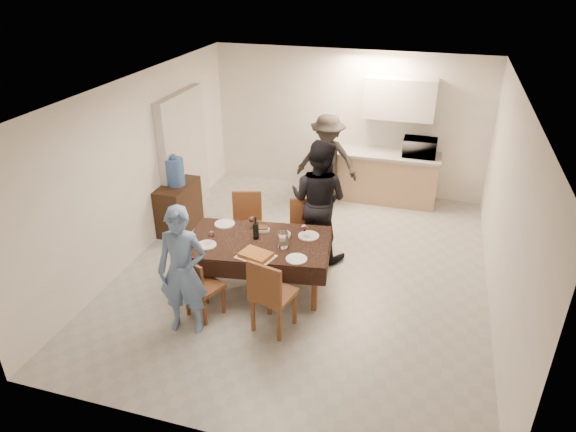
# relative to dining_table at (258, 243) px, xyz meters

# --- Properties ---
(floor) EXTENTS (5.00, 6.00, 0.02)m
(floor) POSITION_rel_dining_table_xyz_m (0.48, 0.59, -0.69)
(floor) COLOR #AAAAA5
(floor) RESTS_ON ground
(ceiling) EXTENTS (5.00, 6.00, 0.02)m
(ceiling) POSITION_rel_dining_table_xyz_m (0.48, 0.59, 1.91)
(ceiling) COLOR white
(ceiling) RESTS_ON wall_back
(wall_back) EXTENTS (5.00, 0.02, 2.60)m
(wall_back) POSITION_rel_dining_table_xyz_m (0.48, 3.59, 0.61)
(wall_back) COLOR white
(wall_back) RESTS_ON floor
(wall_front) EXTENTS (5.00, 0.02, 2.60)m
(wall_front) POSITION_rel_dining_table_xyz_m (0.48, -2.41, 0.61)
(wall_front) COLOR white
(wall_front) RESTS_ON floor
(wall_left) EXTENTS (0.02, 6.00, 2.60)m
(wall_left) POSITION_rel_dining_table_xyz_m (-2.02, 0.59, 0.61)
(wall_left) COLOR white
(wall_left) RESTS_ON floor
(wall_right) EXTENTS (0.02, 6.00, 2.60)m
(wall_right) POSITION_rel_dining_table_xyz_m (2.98, 0.59, 0.61)
(wall_right) COLOR white
(wall_right) RESTS_ON floor
(stub_partition) EXTENTS (0.15, 1.40, 2.10)m
(stub_partition) POSITION_rel_dining_table_xyz_m (-1.94, 1.79, 0.36)
(stub_partition) COLOR beige
(stub_partition) RESTS_ON floor
(kitchen_base_cabinet) EXTENTS (2.20, 0.60, 0.86)m
(kitchen_base_cabinet) POSITION_rel_dining_table_xyz_m (1.08, 3.27, -0.26)
(kitchen_base_cabinet) COLOR tan
(kitchen_base_cabinet) RESTS_ON floor
(kitchen_worktop) EXTENTS (2.24, 0.64, 0.05)m
(kitchen_worktop) POSITION_rel_dining_table_xyz_m (1.08, 3.27, 0.20)
(kitchen_worktop) COLOR #9A9A95
(kitchen_worktop) RESTS_ON kitchen_base_cabinet
(upper_cabinet) EXTENTS (1.20, 0.34, 0.70)m
(upper_cabinet) POSITION_rel_dining_table_xyz_m (1.38, 3.41, 1.16)
(upper_cabinet) COLOR silver
(upper_cabinet) RESTS_ON wall_back
(dining_table) EXTENTS (1.98, 1.33, 0.72)m
(dining_table) POSITION_rel_dining_table_xyz_m (0.00, 0.00, 0.00)
(dining_table) COLOR black
(dining_table) RESTS_ON floor
(chair_near_left) EXTENTS (0.51, 0.52, 0.46)m
(chair_near_left) POSITION_rel_dining_table_xyz_m (-0.45, -0.83, -0.17)
(chair_near_left) COLOR brown
(chair_near_left) RESTS_ON floor
(chair_near_right) EXTENTS (0.54, 0.55, 0.54)m
(chair_near_right) POSITION_rel_dining_table_xyz_m (0.45, -0.84, -0.08)
(chair_near_right) COLOR brown
(chair_near_right) RESTS_ON floor
(chair_far_left) EXTENTS (0.54, 0.55, 0.51)m
(chair_far_left) POSITION_rel_dining_table_xyz_m (-0.45, 0.66, -0.10)
(chair_far_left) COLOR brown
(chair_far_left) RESTS_ON floor
(chair_far_right) EXTENTS (0.56, 0.57, 0.52)m
(chair_far_right) POSITION_rel_dining_table_xyz_m (0.45, 0.66, -0.10)
(chair_far_right) COLOR brown
(chair_far_right) RESTS_ON floor
(console) EXTENTS (0.43, 0.86, 0.80)m
(console) POSITION_rel_dining_table_xyz_m (-1.80, 1.20, -0.29)
(console) COLOR black
(console) RESTS_ON floor
(water_jug) EXTENTS (0.29, 0.29, 0.43)m
(water_jug) POSITION_rel_dining_table_xyz_m (-1.80, 1.20, 0.33)
(water_jug) COLOR #436FB8
(water_jug) RESTS_ON console
(wine_bottle) EXTENTS (0.08, 0.08, 0.31)m
(wine_bottle) POSITION_rel_dining_table_xyz_m (-0.05, 0.05, 0.19)
(wine_bottle) COLOR black
(wine_bottle) RESTS_ON dining_table
(water_pitcher) EXTENTS (0.14, 0.14, 0.21)m
(water_pitcher) POSITION_rel_dining_table_xyz_m (0.35, -0.05, 0.14)
(water_pitcher) COLOR white
(water_pitcher) RESTS_ON dining_table
(savoury_tart) EXTENTS (0.51, 0.44, 0.06)m
(savoury_tart) POSITION_rel_dining_table_xyz_m (0.10, -0.38, 0.06)
(savoury_tart) COLOR #AE6E33
(savoury_tart) RESTS_ON dining_table
(salad_bowl) EXTENTS (0.16, 0.16, 0.06)m
(salad_bowl) POSITION_rel_dining_table_xyz_m (0.30, 0.18, 0.07)
(salad_bowl) COLOR white
(salad_bowl) RESTS_ON dining_table
(mushroom_dish) EXTENTS (0.20, 0.20, 0.04)m
(mushroom_dish) POSITION_rel_dining_table_xyz_m (-0.05, 0.28, 0.05)
(mushroom_dish) COLOR white
(mushroom_dish) RESTS_ON dining_table
(wine_glass_a) EXTENTS (0.09, 0.09, 0.20)m
(wine_glass_a) POSITION_rel_dining_table_xyz_m (-0.55, -0.25, 0.13)
(wine_glass_a) COLOR white
(wine_glass_a) RESTS_ON dining_table
(wine_glass_b) EXTENTS (0.09, 0.09, 0.20)m
(wine_glass_b) POSITION_rel_dining_table_xyz_m (0.55, 0.25, 0.13)
(wine_glass_b) COLOR white
(wine_glass_b) RESTS_ON dining_table
(wine_glass_c) EXTENTS (0.08, 0.08, 0.19)m
(wine_glass_c) POSITION_rel_dining_table_xyz_m (-0.20, 0.30, 0.13)
(wine_glass_c) COLOR white
(wine_glass_c) RESTS_ON dining_table
(plate_near_left) EXTENTS (0.25, 0.25, 0.01)m
(plate_near_left) POSITION_rel_dining_table_xyz_m (-0.60, -0.30, 0.04)
(plate_near_left) COLOR white
(plate_near_left) RESTS_ON dining_table
(plate_near_right) EXTENTS (0.26, 0.26, 0.02)m
(plate_near_right) POSITION_rel_dining_table_xyz_m (0.60, -0.30, 0.04)
(plate_near_right) COLOR white
(plate_near_right) RESTS_ON dining_table
(plate_far_left) EXTENTS (0.28, 0.28, 0.02)m
(plate_far_left) POSITION_rel_dining_table_xyz_m (-0.60, 0.30, 0.04)
(plate_far_left) COLOR white
(plate_far_left) RESTS_ON dining_table
(plate_far_right) EXTENTS (0.28, 0.28, 0.02)m
(plate_far_right) POSITION_rel_dining_table_xyz_m (0.60, 0.30, 0.04)
(plate_far_right) COLOR white
(plate_far_right) RESTS_ON dining_table
(microwave) EXTENTS (0.57, 0.38, 0.31)m
(microwave) POSITION_rel_dining_table_xyz_m (1.82, 3.27, 0.38)
(microwave) COLOR silver
(microwave) RESTS_ON kitchen_worktop
(person_near) EXTENTS (0.64, 0.48, 1.61)m
(person_near) POSITION_rel_dining_table_xyz_m (-0.55, -1.05, 0.12)
(person_near) COLOR #6082B2
(person_near) RESTS_ON floor
(person_far) EXTENTS (1.00, 0.85, 1.81)m
(person_far) POSITION_rel_dining_table_xyz_m (0.55, 1.05, 0.22)
(person_far) COLOR black
(person_far) RESTS_ON floor
(person_kitchen) EXTENTS (1.07, 0.61, 1.65)m
(person_kitchen) POSITION_rel_dining_table_xyz_m (0.28, 2.82, 0.14)
(person_kitchen) COLOR black
(person_kitchen) RESTS_ON floor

